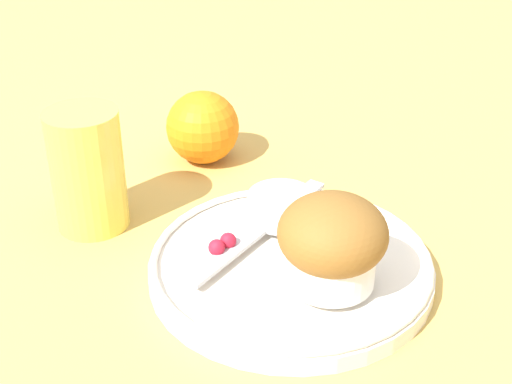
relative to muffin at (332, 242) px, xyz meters
name	(u,v)px	position (x,y,z in m)	size (l,w,h in m)	color
ground_plane	(290,275)	(0.01, 0.04, -0.06)	(3.00, 3.00, 0.00)	tan
plate	(298,265)	(0.01, 0.04, -0.05)	(0.23, 0.23, 0.02)	silver
muffin	(332,242)	(0.00, 0.00, 0.00)	(0.08, 0.08, 0.07)	silver
cream_ramekin	(281,205)	(0.04, 0.09, -0.02)	(0.06, 0.06, 0.02)	silver
berry_pair	(222,244)	(-0.03, 0.09, -0.03)	(0.03, 0.01, 0.01)	#B7192D
butter_knife	(261,228)	(0.02, 0.09, -0.03)	(0.19, 0.04, 0.00)	#B7B7BC
orange_fruit	(203,127)	(0.10, 0.24, -0.02)	(0.08, 0.08, 0.08)	orange
juice_glass	(88,170)	(-0.05, 0.22, 0.00)	(0.06, 0.06, 0.11)	#EAD14C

